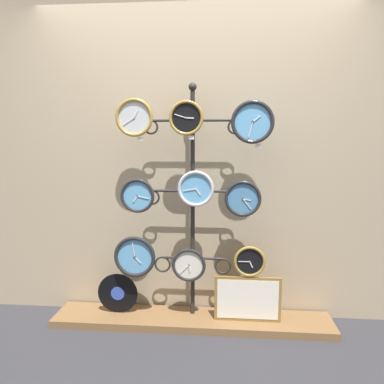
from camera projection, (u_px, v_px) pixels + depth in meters
The scene contains 18 objects.
ground_plane at pixel (187, 348), 2.64m from camera, with size 12.00×12.00×0.00m, color #333338.
shop_wall at pixel (194, 146), 3.00m from camera, with size 4.40×0.04×2.80m.
low_shelf at pixel (192, 320), 2.98m from camera, with size 2.20×0.36×0.06m.
display_stand at pixel (193, 237), 2.94m from camera, with size 0.76×0.32×1.87m.
clock_top_left at pixel (134, 118), 2.76m from camera, with size 0.28×0.04×0.28m.
clock_top_center at pixel (186, 118), 2.71m from camera, with size 0.25×0.04×0.25m.
clock_top_right at pixel (253, 122), 2.68m from camera, with size 0.31×0.04×0.31m.
clock_middle_left at pixel (138, 196), 2.82m from camera, with size 0.26×0.04×0.26m.
clock_middle_center at pixel (196, 189), 2.77m from camera, with size 0.27×0.04×0.27m.
clock_middle_right at pixel (243, 199), 2.78m from camera, with size 0.27×0.04×0.27m.
clock_bottom_left at pixel (135, 257), 2.90m from camera, with size 0.33×0.04×0.33m.
clock_bottom_center at pixel (189, 265), 2.88m from camera, with size 0.26×0.04×0.26m.
clock_bottom_right at pixel (250, 261), 2.84m from camera, with size 0.24×0.04×0.24m.
vinyl_record at pixel (118, 293), 3.02m from camera, with size 0.33×0.01×0.33m.
picture_frame at pixel (248, 299), 2.88m from camera, with size 0.51×0.02×0.35m.
price_tag_upper at pixel (140, 139), 2.78m from camera, with size 0.04×0.00×0.03m.
price_tag_mid at pixel (191, 138), 2.73m from camera, with size 0.04×0.00×0.03m.
price_tag_lower at pixel (258, 146), 2.70m from camera, with size 0.04×0.00×0.03m.
Camera 1 is at (0.25, -2.44, 1.46)m, focal length 35.00 mm.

